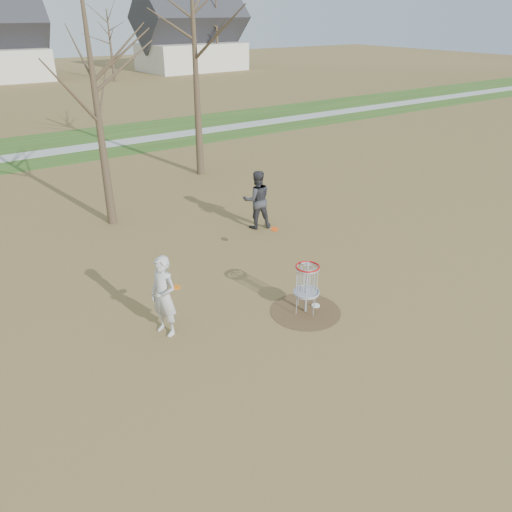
{
  "coord_description": "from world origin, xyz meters",
  "views": [
    {
      "loc": [
        -7.07,
        -8.18,
        6.88
      ],
      "look_at": [
        -0.5,
        1.5,
        1.1
      ],
      "focal_mm": 35.0,
      "sensor_mm": 36.0,
      "label": 1
    }
  ],
  "objects_px": {
    "player_throwing": "(257,200)",
    "disc_golf_basket": "(307,280)",
    "disc_grounded": "(316,305)",
    "player_standing": "(164,296)"
  },
  "relations": [
    {
      "from": "player_throwing",
      "to": "disc_grounded",
      "type": "distance_m",
      "value": 5.55
    },
    {
      "from": "disc_golf_basket",
      "to": "player_throwing",
      "type": "bearing_deg",
      "value": 68.39
    },
    {
      "from": "disc_grounded",
      "to": "disc_golf_basket",
      "type": "height_order",
      "value": "disc_golf_basket"
    },
    {
      "from": "player_standing",
      "to": "disc_grounded",
      "type": "xyz_separation_m",
      "value": [
        3.68,
        -1.1,
        -0.97
      ]
    },
    {
      "from": "player_standing",
      "to": "player_throwing",
      "type": "distance_m",
      "value": 6.75
    },
    {
      "from": "player_throwing",
      "to": "disc_golf_basket",
      "type": "xyz_separation_m",
      "value": [
        -2.08,
        -5.24,
        -0.11
      ]
    },
    {
      "from": "player_throwing",
      "to": "player_standing",
      "type": "bearing_deg",
      "value": 56.71
    },
    {
      "from": "disc_golf_basket",
      "to": "disc_grounded",
      "type": "bearing_deg",
      "value": 7.12
    },
    {
      "from": "player_standing",
      "to": "player_throwing",
      "type": "xyz_separation_m",
      "value": [
        5.37,
        4.09,
        0.03
      ]
    },
    {
      "from": "player_throwing",
      "to": "disc_golf_basket",
      "type": "height_order",
      "value": "player_throwing"
    }
  ]
}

